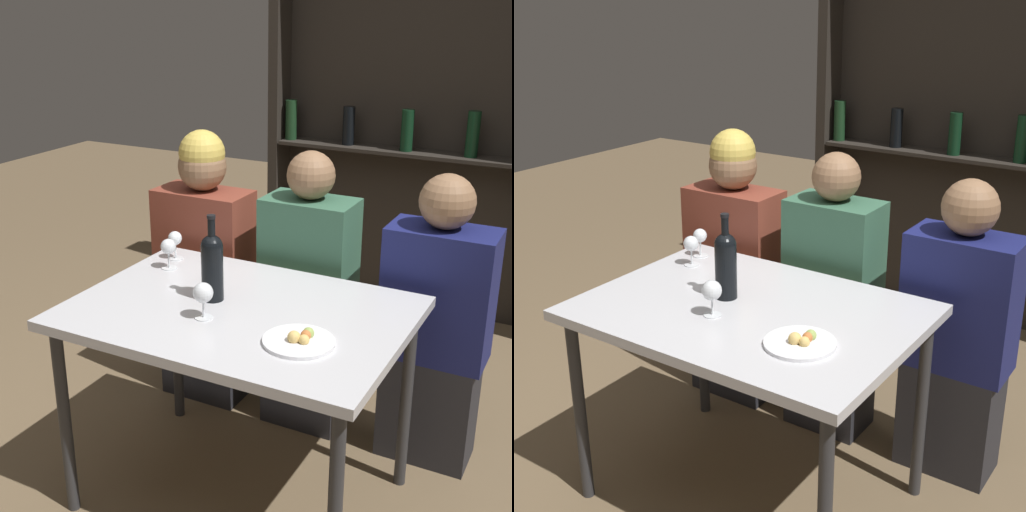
# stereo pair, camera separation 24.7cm
# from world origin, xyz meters

# --- Properties ---
(ground_plane) EXTENTS (10.00, 10.00, 0.00)m
(ground_plane) POSITION_xyz_m (0.00, 0.00, 0.00)
(ground_plane) COLOR brown
(dining_table) EXTENTS (1.14, 0.82, 0.77)m
(dining_table) POSITION_xyz_m (0.00, 0.00, 0.70)
(dining_table) COLOR silver
(dining_table) RESTS_ON ground_plane
(wine_rack_wall) EXTENTS (1.63, 0.21, 2.25)m
(wine_rack_wall) POSITION_xyz_m (0.00, 1.95, 1.14)
(wine_rack_wall) COLOR #28231E
(wine_rack_wall) RESTS_ON ground_plane
(wine_bottle) EXTENTS (0.08, 0.08, 0.31)m
(wine_bottle) POSITION_xyz_m (-0.12, 0.03, 0.91)
(wine_bottle) COLOR black
(wine_bottle) RESTS_ON dining_table
(wine_glass_0) EXTENTS (0.07, 0.07, 0.13)m
(wine_glass_0) POSITION_xyz_m (-0.07, -0.12, 0.86)
(wine_glass_0) COLOR silver
(wine_glass_0) RESTS_ON dining_table
(wine_glass_1) EXTENTS (0.06, 0.06, 0.12)m
(wine_glass_1) POSITION_xyz_m (-0.42, 0.20, 0.86)
(wine_glass_1) COLOR silver
(wine_glass_1) RESTS_ON dining_table
(wine_glass_2) EXTENTS (0.06, 0.06, 0.12)m
(wine_glass_2) POSITION_xyz_m (-0.46, 0.30, 0.86)
(wine_glass_2) COLOR silver
(wine_glass_2) RESTS_ON dining_table
(food_plate_0) EXTENTS (0.23, 0.23, 0.05)m
(food_plate_0) POSITION_xyz_m (0.29, -0.14, 0.78)
(food_plate_0) COLOR white
(food_plate_0) RESTS_ON dining_table
(seated_person_left) EXTENTS (0.41, 0.22, 1.25)m
(seated_person_left) POSITION_xyz_m (-0.50, 0.59, 0.61)
(seated_person_left) COLOR #26262B
(seated_person_left) RESTS_ON ground_plane
(seated_person_center) EXTENTS (0.37, 0.22, 1.21)m
(seated_person_center) POSITION_xyz_m (0.00, 0.59, 0.57)
(seated_person_center) COLOR #26262B
(seated_person_center) RESTS_ON ground_plane
(seated_person_right) EXTENTS (0.40, 0.22, 1.18)m
(seated_person_right) POSITION_xyz_m (0.54, 0.59, 0.55)
(seated_person_right) COLOR #26262B
(seated_person_right) RESTS_ON ground_plane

